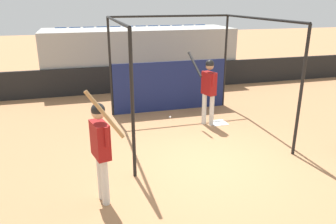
# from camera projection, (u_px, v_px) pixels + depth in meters

# --- Properties ---
(ground_plane) EXTENTS (60.00, 60.00, 0.00)m
(ground_plane) POSITION_uv_depth(u_px,v_px,m) (206.00, 163.00, 7.09)
(ground_plane) COLOR #A8754C
(outfield_wall) EXTENTS (24.00, 0.12, 1.01)m
(outfield_wall) POSITION_uv_depth(u_px,v_px,m) (146.00, 78.00, 12.61)
(outfield_wall) COLOR black
(outfield_wall) RESTS_ON ground
(bleacher_section) EXTENTS (7.60, 2.40, 2.29)m
(bleacher_section) POSITION_uv_depth(u_px,v_px,m) (139.00, 56.00, 13.55)
(bleacher_section) COLOR #9E9E99
(bleacher_section) RESTS_ON ground
(batting_cage) EXTENTS (3.73, 3.89, 2.93)m
(batting_cage) POSITION_uv_depth(u_px,v_px,m) (176.00, 75.00, 9.54)
(batting_cage) COLOR black
(batting_cage) RESTS_ON ground
(home_plate) EXTENTS (0.44, 0.44, 0.02)m
(home_plate) POSITION_uv_depth(u_px,v_px,m) (219.00, 123.00, 9.39)
(home_plate) COLOR white
(home_plate) RESTS_ON ground
(player_batter) EXTENTS (0.62, 0.80, 2.00)m
(player_batter) POSITION_uv_depth(u_px,v_px,m) (208.00, 86.00, 8.94)
(player_batter) COLOR silver
(player_batter) RESTS_ON ground
(player_waiting) EXTENTS (0.57, 0.73, 2.11)m
(player_waiting) POSITION_uv_depth(u_px,v_px,m) (101.00, 144.00, 5.40)
(player_waiting) COLOR silver
(player_waiting) RESTS_ON ground
(baseball) EXTENTS (0.07, 0.07, 0.07)m
(baseball) POSITION_uv_depth(u_px,v_px,m) (170.00, 117.00, 9.75)
(baseball) COLOR white
(baseball) RESTS_ON ground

